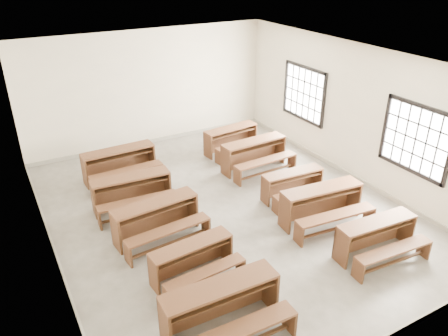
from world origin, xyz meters
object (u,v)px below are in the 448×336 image
desk_set_2 (157,217)px  desk_set_6 (322,203)px  desk_set_7 (293,183)px  desk_set_9 (232,138)px  desk_set_0 (222,305)px  desk_set_8 (255,153)px  desk_set_1 (193,259)px  desk_set_5 (377,236)px  desk_set_3 (132,190)px  desk_set_4 (120,162)px

desk_set_2 → desk_set_6: bearing=-25.3°
desk_set_7 → desk_set_9: 2.86m
desk_set_2 → desk_set_9: 4.30m
desk_set_0 → desk_set_8: bearing=53.4°
desk_set_6 → desk_set_7: bearing=90.9°
desk_set_8 → desk_set_9: size_ratio=1.07×
desk_set_1 → desk_set_5: desk_set_5 is taller
desk_set_5 → desk_set_9: 5.24m
desk_set_0 → desk_set_2: (0.04, 2.66, -0.02)m
desk_set_0 → desk_set_6: (3.16, 1.52, -0.01)m
desk_set_3 → desk_set_1: bearing=-82.4°
desk_set_0 → desk_set_4: (0.14, 5.35, -0.01)m
desk_set_2 → desk_set_7: size_ratio=1.19×
desk_set_6 → desk_set_8: 2.71m
desk_set_3 → desk_set_7: desk_set_3 is taller
desk_set_4 → desk_set_9: (3.17, 0.09, -0.04)m
desk_set_3 → desk_set_8: desk_set_8 is taller
desk_set_3 → desk_set_5: 5.00m
desk_set_1 → desk_set_8: (3.15, 2.97, 0.07)m
desk_set_5 → desk_set_9: bearing=94.2°
desk_set_5 → desk_set_8: 4.03m
desk_set_5 → desk_set_2: bearing=147.3°
desk_set_9 → desk_set_6: bearing=-98.8°
desk_set_2 → desk_set_5: 4.10m
desk_set_2 → desk_set_7: bearing=-6.6°
desk_set_1 → desk_set_5: size_ratio=0.94×
desk_set_3 → desk_set_6: (3.19, -2.40, 0.01)m
desk_set_6 → desk_set_2: bearing=165.5°
desk_set_4 → desk_set_6: size_ratio=0.98×
desk_set_2 → desk_set_1: bearing=-91.3°
desk_set_0 → desk_set_8: desk_set_0 is taller
desk_set_4 → desk_set_8: desk_set_4 is taller
desk_set_7 → desk_set_9: desk_set_9 is taller
desk_set_5 → desk_set_8: (-0.03, 4.03, 0.04)m
desk_set_7 → desk_set_9: (0.07, 2.86, 0.04)m
desk_set_2 → desk_set_6: desk_set_6 is taller
desk_set_6 → desk_set_4: bearing=133.7°
desk_set_4 → desk_set_8: (3.14, -1.13, -0.00)m
desk_set_3 → desk_set_5: bearing=-44.0°
desk_set_1 → desk_set_9: (3.18, 4.18, 0.03)m
desk_set_3 → desk_set_5: desk_set_3 is taller
desk_set_1 → desk_set_2: size_ratio=0.87×
desk_set_0 → desk_set_1: size_ratio=1.17×
desk_set_1 → desk_set_0: bearing=-100.9°
desk_set_3 → desk_set_8: bearing=9.3°
desk_set_8 → desk_set_9: desk_set_8 is taller
desk_set_0 → desk_set_2: size_ratio=1.02×
desk_set_5 → desk_set_8: desk_set_8 is taller
desk_set_3 → desk_set_6: desk_set_6 is taller
desk_set_0 → desk_set_2: bearing=90.5°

